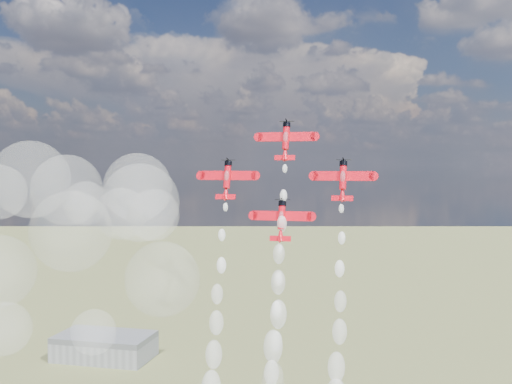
{
  "coord_description": "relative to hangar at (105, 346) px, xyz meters",
  "views": [
    {
      "loc": [
        30.62,
        -107.18,
        103.14
      ],
      "look_at": [
        1.42,
        16.61,
        97.32
      ],
      "focal_mm": 42.0,
      "sensor_mm": 36.0,
      "label": 1
    }
  ],
  "objects": [
    {
      "name": "drifted_smoke_cloud",
      "position": [
        71.52,
        -149.23,
        80.27
      ],
      "size": [
        67.32,
        34.18,
        53.36
      ],
      "color": "white",
      "rests_on": "ground"
    },
    {
      "name": "hangar",
      "position": [
        0.0,
        0.0,
        0.0
      ],
      "size": [
        50.0,
        28.0,
        13.0
      ],
      "color": "gray",
      "rests_on": "ground"
    },
    {
      "name": "plane_slot",
      "position": [
        127.42,
        -165.88,
        85.27
      ],
      "size": [
        12.29,
        4.9,
        8.58
      ],
      "rotation": [
        1.29,
        0.0,
        0.0
      ],
      "color": "red",
      "rests_on": "ground"
    },
    {
      "name": "plane_lead",
      "position": [
        127.42,
        -161.04,
        101.92
      ],
      "size": [
        12.29,
        4.9,
        8.58
      ],
      "rotation": [
        1.29,
        0.0,
        0.0
      ],
      "color": "red",
      "rests_on": "ground"
    },
    {
      "name": "smoke_trail_lead",
      "position": [
        127.49,
        -174.87,
        54.18
      ],
      "size": [
        5.18,
        18.47,
        55.99
      ],
      "color": "white",
      "rests_on": "plane_lead"
    },
    {
      "name": "plane_left",
      "position": [
        115.04,
        -163.46,
        93.6
      ],
      "size": [
        12.29,
        4.9,
        8.58
      ],
      "rotation": [
        1.29,
        0.0,
        0.0
      ],
      "color": "red",
      "rests_on": "ground"
    },
    {
      "name": "plane_right",
      "position": [
        139.81,
        -163.46,
        93.6
      ],
      "size": [
        12.29,
        4.9,
        8.58
      ],
      "rotation": [
        1.29,
        0.0,
        0.0
      ],
      "color": "red",
      "rests_on": "ground"
    }
  ]
}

